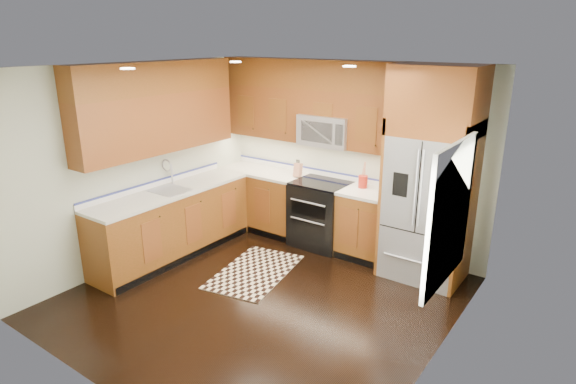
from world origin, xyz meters
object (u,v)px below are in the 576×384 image
Objects in this scene: range at (320,214)px; rug at (255,271)px; knife_block at (298,170)px; utensil_crock at (363,179)px; refrigerator at (430,176)px.

rug is (-0.22, -1.22, -0.46)m from range.
knife_block is at bearing 171.18° from range.
utensil_crock is at bearing 3.56° from knife_block.
utensil_crock reaches higher than rug.
refrigerator is at bearing -9.94° from utensil_crock.
rug is (-1.77, -1.19, -1.30)m from refrigerator.
range is 0.73m from knife_block.
refrigerator is 10.26× the size of knife_block.
refrigerator reaches higher than knife_block.
rug is 5.31× the size of knife_block.
rug is at bearing -80.36° from knife_block.
refrigerator reaches higher than utensil_crock.
knife_block is at bearing 88.88° from rug.
refrigerator is at bearing 23.07° from rug.
refrigerator is at bearing -1.40° from range.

